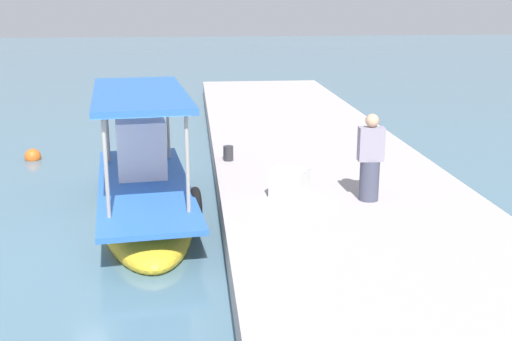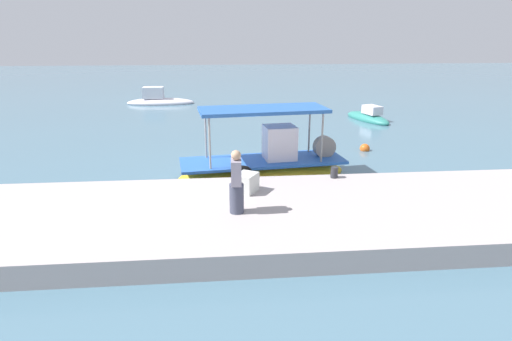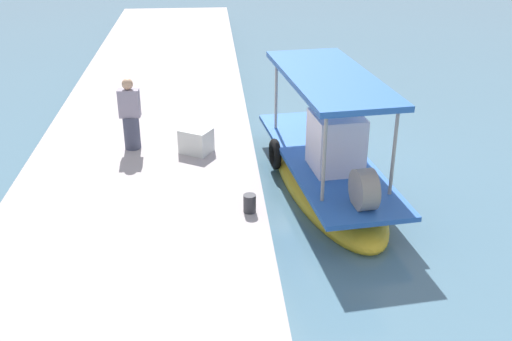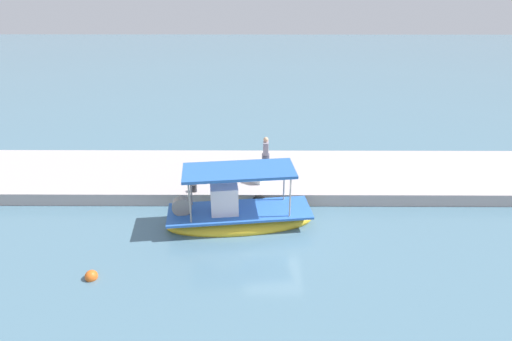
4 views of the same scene
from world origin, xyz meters
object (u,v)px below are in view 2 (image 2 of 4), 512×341
at_px(cargo_crate, 246,183).
at_px(marker_buoy, 365,149).
at_px(moored_boat_mid, 159,101).
at_px(main_fishing_boat, 265,166).
at_px(fisherman_near_bollard, 236,185).
at_px(moored_boat_near, 368,118).
at_px(mooring_bollard, 334,172).

xyz_separation_m(cargo_crate, marker_buoy, (5.85, 6.33, -0.78)).
relative_size(marker_buoy, moored_boat_mid, 0.09).
bearing_deg(main_fishing_boat, cargo_crate, -107.02).
xyz_separation_m(fisherman_near_bollard, moored_boat_near, (8.79, 14.72, -1.19)).
height_order(moored_boat_near, moored_boat_mid, moored_boat_mid).
relative_size(main_fishing_boat, marker_buoy, 14.24).
bearing_deg(moored_boat_mid, main_fishing_boat, -71.28).
distance_m(fisherman_near_bollard, cargo_crate, 1.62).
bearing_deg(mooring_bollard, marker_buoy, 61.26).
bearing_deg(moored_boat_mid, mooring_bollard, -67.65).
bearing_deg(moored_boat_mid, cargo_crate, -76.00).
relative_size(fisherman_near_bollard, moored_boat_near, 0.42).
relative_size(fisherman_near_bollard, moored_boat_mid, 0.34).
distance_m(marker_buoy, moored_boat_near, 7.36).
bearing_deg(main_fishing_boat, mooring_bollard, -42.10).
bearing_deg(fisherman_near_bollard, mooring_bollard, 37.42).
bearing_deg(mooring_bollard, moored_boat_near, 65.80).
height_order(main_fishing_boat, mooring_bollard, main_fishing_boat).
height_order(main_fishing_boat, marker_buoy, main_fishing_boat).
bearing_deg(fisherman_near_bollard, moored_boat_near, 59.17).
distance_m(mooring_bollard, moored_boat_near, 13.38).
bearing_deg(mooring_bollard, cargo_crate, -160.66).
relative_size(mooring_bollard, cargo_crate, 0.53).
relative_size(fisherman_near_bollard, marker_buoy, 3.80).
relative_size(marker_buoy, moored_boat_near, 0.11).
height_order(mooring_bollard, cargo_crate, cargo_crate).
bearing_deg(moored_boat_near, moored_boat_mid, 150.77).
bearing_deg(moored_boat_mid, fisherman_near_bollard, -77.79).
height_order(mooring_bollard, moored_boat_mid, moored_boat_mid).
bearing_deg(main_fishing_boat, moored_boat_near, 53.87).
height_order(cargo_crate, marker_buoy, cargo_crate).
height_order(main_fishing_boat, fisherman_near_bollard, main_fishing_boat).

